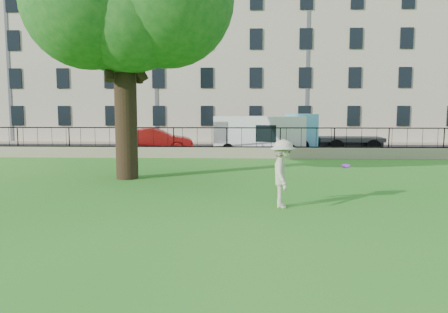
{
  "coord_description": "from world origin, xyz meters",
  "views": [
    {
      "loc": [
        0.82,
        -12.47,
        2.78
      ],
      "look_at": [
        0.18,
        3.5,
        1.02
      ],
      "focal_mm": 35.0,
      "sensor_mm": 36.0,
      "label": 1
    }
  ],
  "objects_px": {
    "white_van": "(260,135)",
    "blue_truck": "(331,133)",
    "frisbee": "(346,166)",
    "man": "(283,174)",
    "red_sedan": "(156,141)"
  },
  "relations": [
    {
      "from": "man",
      "to": "blue_truck",
      "type": "relative_size",
      "value": 0.33
    },
    {
      "from": "frisbee",
      "to": "white_van",
      "type": "bearing_deg",
      "value": 98.39
    },
    {
      "from": "frisbee",
      "to": "white_van",
      "type": "height_order",
      "value": "white_van"
    },
    {
      "from": "red_sedan",
      "to": "blue_truck",
      "type": "height_order",
      "value": "blue_truck"
    },
    {
      "from": "man",
      "to": "red_sedan",
      "type": "relative_size",
      "value": 0.41
    },
    {
      "from": "man",
      "to": "white_van",
      "type": "bearing_deg",
      "value": 4.29
    },
    {
      "from": "blue_truck",
      "to": "red_sedan",
      "type": "bearing_deg",
      "value": -172.2
    },
    {
      "from": "frisbee",
      "to": "white_van",
      "type": "xyz_separation_m",
      "value": [
        -2.0,
        13.56,
        0.12
      ]
    },
    {
      "from": "white_van",
      "to": "blue_truck",
      "type": "bearing_deg",
      "value": 19.53
    },
    {
      "from": "frisbee",
      "to": "red_sedan",
      "type": "bearing_deg",
      "value": 122.09
    },
    {
      "from": "red_sedan",
      "to": "white_van",
      "type": "bearing_deg",
      "value": -97.81
    },
    {
      "from": "man",
      "to": "frisbee",
      "type": "height_order",
      "value": "man"
    },
    {
      "from": "frisbee",
      "to": "blue_truck",
      "type": "xyz_separation_m",
      "value": [
        2.5,
        14.56,
        0.19
      ]
    },
    {
      "from": "frisbee",
      "to": "blue_truck",
      "type": "height_order",
      "value": "blue_truck"
    },
    {
      "from": "white_van",
      "to": "blue_truck",
      "type": "xyz_separation_m",
      "value": [
        4.5,
        1.0,
        0.07
      ]
    }
  ]
}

